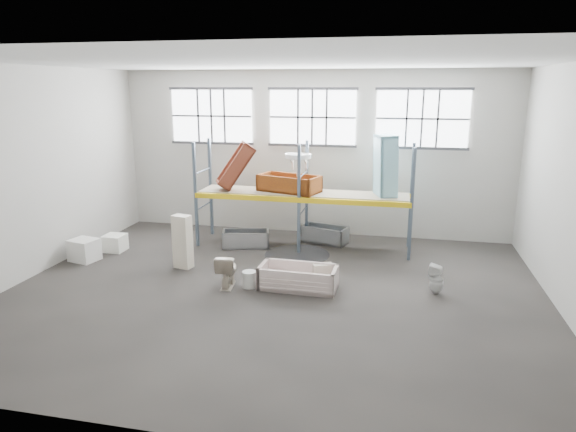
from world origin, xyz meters
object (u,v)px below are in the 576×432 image
(toilet_beige, at_px, (227,270))
(blue_tub_upright, at_px, (385,166))
(toilet_white, at_px, (436,279))
(cistern_tall, at_px, (183,242))
(steel_tub_left, at_px, (246,239))
(bucket, at_px, (249,279))
(bathtub_beige, at_px, (298,277))
(steel_tub_right, at_px, (324,234))
(rust_tub_flat, at_px, (289,184))
(carton_near, at_px, (84,250))

(toilet_beige, relative_size, blue_tub_upright, 0.47)
(toilet_white, bearing_deg, cistern_tall, -80.08)
(cistern_tall, relative_size, blue_tub_upright, 0.81)
(toilet_beige, distance_m, cistern_tall, 1.82)
(steel_tub_left, bearing_deg, blue_tub_upright, 7.59)
(blue_tub_upright, height_order, bucket, blue_tub_upright)
(bathtub_beige, bearing_deg, cistern_tall, 168.91)
(toilet_beige, distance_m, bucket, 0.56)
(toilet_beige, height_order, steel_tub_right, toilet_beige)
(steel_tub_right, bearing_deg, cistern_tall, -137.80)
(steel_tub_left, height_order, blue_tub_upright, blue_tub_upright)
(cistern_tall, bearing_deg, bathtub_beige, -0.03)
(blue_tub_upright, distance_m, bucket, 4.97)
(rust_tub_flat, bearing_deg, toilet_white, -35.34)
(steel_tub_right, bearing_deg, bucket, -107.28)
(cistern_tall, height_order, bucket, cistern_tall)
(rust_tub_flat, bearing_deg, bathtub_beige, -74.16)
(cistern_tall, relative_size, steel_tub_left, 1.04)
(bathtub_beige, height_order, steel_tub_left, bathtub_beige)
(steel_tub_right, distance_m, rust_tub_flat, 1.91)
(steel_tub_right, relative_size, bucket, 3.54)
(steel_tub_right, bearing_deg, toilet_beige, -113.68)
(bathtub_beige, relative_size, toilet_beige, 2.23)
(rust_tub_flat, height_order, carton_near, rust_tub_flat)
(toilet_white, bearing_deg, bathtub_beige, -70.28)
(cistern_tall, bearing_deg, carton_near, -165.95)
(carton_near, bearing_deg, steel_tub_right, 26.32)
(cistern_tall, bearing_deg, toilet_beige, -19.84)
(toilet_white, distance_m, steel_tub_left, 5.66)
(bucket, bearing_deg, carton_near, 169.98)
(steel_tub_right, bearing_deg, blue_tub_upright, -14.14)
(steel_tub_right, xyz_separation_m, bucket, (-1.19, -3.83, -0.06))
(blue_tub_upright, bearing_deg, carton_near, -161.72)
(blue_tub_upright, bearing_deg, rust_tub_flat, -179.15)
(carton_near, bearing_deg, cistern_tall, 1.21)
(cistern_tall, height_order, carton_near, cistern_tall)
(bathtub_beige, relative_size, blue_tub_upright, 1.04)
(blue_tub_upright, relative_size, carton_near, 2.51)
(bathtub_beige, distance_m, toilet_white, 3.10)
(toilet_beige, height_order, bucket, toilet_beige)
(carton_near, bearing_deg, toilet_white, -1.99)
(steel_tub_right, height_order, carton_near, carton_near)
(bathtub_beige, height_order, toilet_white, toilet_white)
(bathtub_beige, relative_size, toilet_white, 2.60)
(toilet_white, bearing_deg, blue_tub_upright, -142.13)
(cistern_tall, distance_m, rust_tub_flat, 3.50)
(bucket, bearing_deg, rust_tub_flat, 86.36)
(blue_tub_upright, xyz_separation_m, bucket, (-2.89, -3.40, -2.21))
(carton_near, bearing_deg, bucket, -10.02)
(bathtub_beige, bearing_deg, toilet_beige, -169.38)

